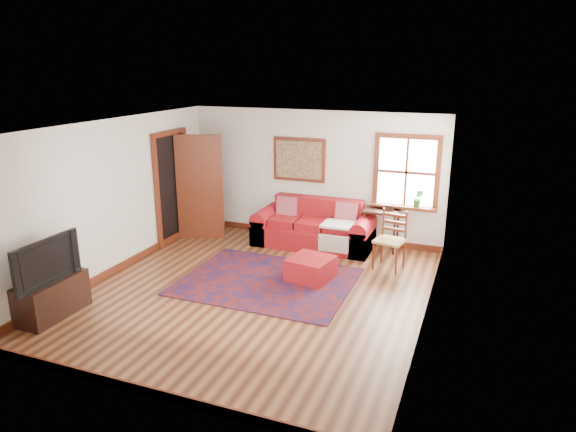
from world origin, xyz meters
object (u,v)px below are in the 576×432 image
at_px(side_table, 382,216).
at_px(media_cabinet, 52,297).
at_px(red_leather_sofa, 314,230).
at_px(red_ottoman, 311,269).
at_px(ladder_back_chair, 391,237).

height_order(side_table, media_cabinet, side_table).
relative_size(red_leather_sofa, red_ottoman, 3.46).
bearing_deg(red_ottoman, red_leather_sofa, 116.94).
bearing_deg(ladder_back_chair, side_table, 111.59).
bearing_deg(red_leather_sofa, side_table, 9.84).
bearing_deg(ladder_back_chair, media_cabinet, -139.41).
bearing_deg(ladder_back_chair, red_leather_sofa, 158.73).
height_order(ladder_back_chair, media_cabinet, ladder_back_chair).
bearing_deg(media_cabinet, red_ottoman, 40.09).
bearing_deg(media_cabinet, ladder_back_chair, 40.59).
relative_size(red_ottoman, ladder_back_chair, 0.65).
bearing_deg(side_table, red_leather_sofa, -170.16).
distance_m(red_ottoman, media_cabinet, 3.78).
height_order(red_leather_sofa, red_ottoman, red_leather_sofa).
xyz_separation_m(red_leather_sofa, red_ottoman, (0.47, -1.58, -0.11)).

